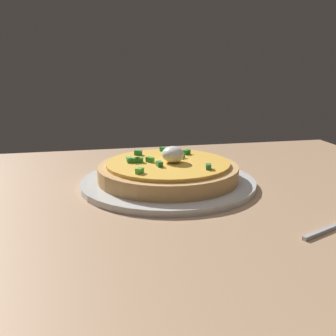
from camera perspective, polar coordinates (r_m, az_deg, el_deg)
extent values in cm
cube|color=tan|center=(61.47, -4.29, -6.01)|extent=(105.82, 75.16, 2.83)
cylinder|color=silver|center=(68.52, 0.00, -2.03)|extent=(28.76, 28.76, 1.02)
cylinder|color=tan|center=(68.03, 0.00, -0.62)|extent=(23.00, 23.00, 2.47)
cylinder|color=#F4B743|center=(67.64, 0.00, 0.61)|extent=(20.20, 20.20, 0.55)
ellipsoid|color=white|center=(67.01, 0.68, 1.89)|extent=(3.66, 3.66, 2.67)
cube|color=green|center=(67.52, -2.49, 1.16)|extent=(1.41, 1.50, 0.80)
cube|color=green|center=(60.97, -3.93, -0.38)|extent=(1.42, 1.50, 0.80)
cube|color=#367F3C|center=(63.42, 5.60, 0.19)|extent=(1.11, 1.44, 0.80)
cube|color=green|center=(67.30, -3.99, 1.10)|extent=(1.43, 1.07, 0.80)
cube|color=green|center=(70.21, 1.79, 1.71)|extent=(1.51, 1.38, 0.80)
cube|color=#2B892A|center=(67.22, -4.47, 1.07)|extent=(1.48, 1.20, 0.80)
cube|color=green|center=(74.41, 0.51, 2.48)|extent=(1.48, 1.20, 0.80)
cube|color=green|center=(72.03, 0.93, 2.06)|extent=(1.51, 1.36, 0.80)
cube|color=#268C2A|center=(72.95, 2.59, 2.21)|extent=(1.50, 1.43, 0.80)
cube|color=#24813B|center=(74.92, -0.64, 2.57)|extent=(1.27, 1.50, 0.80)
cube|color=green|center=(67.63, -5.38, 1.13)|extent=(0.86, 1.32, 0.80)
cube|color=#2F7E37|center=(64.74, -1.19, 0.57)|extent=(0.92, 1.35, 0.80)
cube|color=#258335|center=(72.54, -4.14, 2.11)|extent=(1.49, 1.25, 0.80)
cube|color=#B7B7BC|center=(54.03, 20.64, -8.13)|extent=(7.26, 3.64, 0.50)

